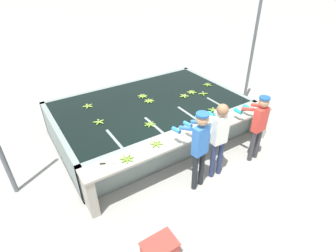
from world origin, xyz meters
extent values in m
plane|color=#A3A099|center=(0.00, 0.00, 0.00)|extent=(80.00, 80.00, 0.00)
cube|color=gray|center=(0.00, 2.02, 0.03)|extent=(4.82, 3.14, 0.06)
cube|color=gray|center=(0.00, 0.51, 0.45)|extent=(4.82, 0.12, 0.90)
cube|color=gray|center=(0.00, 3.53, 0.45)|extent=(4.82, 0.12, 0.90)
cube|color=gray|center=(-2.35, 2.02, 0.45)|extent=(0.12, 3.14, 0.90)
cube|color=gray|center=(2.35, 2.02, 0.45)|extent=(0.12, 3.14, 0.90)
cube|color=black|center=(0.00, 2.02, 0.48)|extent=(4.58, 2.90, 0.84)
cube|color=gray|center=(-1.45, 0.97, 0.45)|extent=(0.06, 0.80, 0.90)
cube|color=gray|center=(-0.48, 0.97, 0.45)|extent=(0.06, 0.80, 0.90)
cube|color=gray|center=(0.48, 0.97, 0.45)|extent=(0.06, 0.80, 0.90)
cube|color=gray|center=(1.45, 0.97, 0.45)|extent=(0.06, 0.80, 0.90)
cube|color=#A8A393|center=(0.00, 0.23, 0.88)|extent=(4.82, 0.45, 0.05)
cube|color=#A8A393|center=(-2.31, 0.23, 0.43)|extent=(0.16, 0.41, 0.85)
cube|color=#A8A393|center=(2.31, 0.23, 0.43)|extent=(0.16, 0.41, 0.85)
cylinder|color=#1E2328|center=(-0.35, -0.39, 0.43)|extent=(0.11, 0.11, 0.87)
cylinder|color=#1E2328|center=(-0.15, -0.36, 0.43)|extent=(0.11, 0.11, 0.87)
cube|color=blue|center=(-0.25, -0.37, 1.17)|extent=(0.34, 0.21, 0.61)
sphere|color=tan|center=(-0.25, -0.37, 1.63)|extent=(0.23, 0.23, 0.23)
cylinder|color=#1E5199|center=(-0.25, -0.37, 1.74)|extent=(0.25, 0.25, 0.04)
cylinder|color=blue|center=(-0.44, -0.15, 1.40)|extent=(0.12, 0.32, 0.18)
cylinder|color=teal|center=(-0.48, 0.10, 1.23)|extent=(0.11, 0.21, 0.08)
cylinder|color=blue|center=(-0.12, -0.10, 1.40)|extent=(0.12, 0.32, 0.18)
cylinder|color=teal|center=(-0.16, 0.15, 1.23)|extent=(0.11, 0.21, 0.08)
cylinder|color=navy|center=(0.20, -0.31, 0.44)|extent=(0.11, 0.11, 0.87)
cylinder|color=navy|center=(0.40, -0.32, 0.44)|extent=(0.11, 0.11, 0.87)
cube|color=white|center=(0.30, -0.32, 1.18)|extent=(0.33, 0.19, 0.62)
sphere|color=#896042|center=(0.30, -0.32, 1.64)|extent=(0.24, 0.24, 0.24)
cylinder|color=white|center=(0.16, -0.06, 1.41)|extent=(0.10, 0.31, 0.18)
cylinder|color=#1EA3AD|center=(0.18, 0.19, 1.24)|extent=(0.10, 0.21, 0.08)
cylinder|color=white|center=(0.48, -0.08, 1.41)|extent=(0.10, 0.31, 0.18)
cylinder|color=#1EA3AD|center=(0.50, 0.17, 1.24)|extent=(0.10, 0.21, 0.08)
cylinder|color=#38383D|center=(1.34, -0.40, 0.40)|extent=(0.11, 0.11, 0.80)
cylinder|color=#38383D|center=(1.54, -0.39, 0.40)|extent=(0.11, 0.11, 0.80)
cube|color=#DB3D33|center=(1.44, -0.39, 1.09)|extent=(0.33, 0.18, 0.57)
sphere|color=tan|center=(1.44, -0.39, 1.51)|extent=(0.22, 0.22, 0.22)
cylinder|color=#1E5199|center=(1.44, -0.39, 1.61)|extent=(0.23, 0.23, 0.04)
cylinder|color=#DB3D33|center=(1.27, -0.15, 1.29)|extent=(0.09, 0.31, 0.18)
cylinder|color=#1EA3AD|center=(1.26, 0.10, 1.12)|extent=(0.09, 0.20, 0.08)
cylinder|color=#DB3D33|center=(1.59, -0.14, 1.29)|extent=(0.09, 0.31, 0.18)
cylinder|color=#1EA3AD|center=(1.58, 0.11, 1.12)|extent=(0.09, 0.20, 0.08)
ellipsoid|color=#75A333|center=(1.06, 0.78, 0.92)|extent=(0.13, 0.16, 0.04)
ellipsoid|color=#75A333|center=(1.05, 0.72, 0.92)|extent=(0.17, 0.09, 0.04)
ellipsoid|color=#75A333|center=(1.10, 0.68, 0.92)|extent=(0.04, 0.17, 0.04)
ellipsoid|color=#75A333|center=(1.15, 0.72, 0.92)|extent=(0.17, 0.08, 0.04)
ellipsoid|color=#75A333|center=(1.13, 0.78, 0.92)|extent=(0.13, 0.16, 0.04)
cylinder|color=tan|center=(1.10, 0.74, 0.95)|extent=(0.03, 0.03, 0.04)
ellipsoid|color=#7FAD33|center=(1.53, 1.65, 0.92)|extent=(0.12, 0.17, 0.04)
ellipsoid|color=#7FAD33|center=(1.45, 1.63, 0.92)|extent=(0.17, 0.12, 0.04)
ellipsoid|color=#7FAD33|center=(1.47, 1.55, 0.92)|extent=(0.12, 0.17, 0.04)
ellipsoid|color=#7FAD33|center=(1.55, 1.57, 0.92)|extent=(0.17, 0.12, 0.04)
cylinder|color=tan|center=(1.50, 1.60, 0.95)|extent=(0.03, 0.03, 0.04)
ellipsoid|color=#9EC642|center=(-1.45, 2.61, 0.92)|extent=(0.12, 0.16, 0.04)
ellipsoid|color=#9EC642|center=(-1.38, 2.61, 0.92)|extent=(0.14, 0.15, 0.04)
ellipsoid|color=#9EC642|center=(-1.37, 2.67, 0.92)|extent=(0.17, 0.09, 0.04)
ellipsoid|color=#9EC642|center=(-1.42, 2.71, 0.92)|extent=(0.05, 0.17, 0.04)
ellipsoid|color=#9EC642|center=(-1.47, 2.67, 0.92)|extent=(0.17, 0.08, 0.04)
cylinder|color=tan|center=(-1.42, 2.65, 0.95)|extent=(0.03, 0.03, 0.04)
ellipsoid|color=#75A333|center=(-0.50, 1.04, 0.92)|extent=(0.17, 0.10, 0.04)
ellipsoid|color=#75A333|center=(-0.53, 1.07, 0.92)|extent=(0.08, 0.17, 0.04)
ellipsoid|color=#75A333|center=(-0.58, 1.07, 0.92)|extent=(0.13, 0.16, 0.04)
ellipsoid|color=#75A333|center=(-0.60, 1.02, 0.92)|extent=(0.17, 0.05, 0.04)
ellipsoid|color=#75A333|center=(-0.59, 0.98, 0.92)|extent=(0.14, 0.15, 0.04)
ellipsoid|color=#75A333|center=(-0.54, 0.97, 0.92)|extent=(0.06, 0.17, 0.04)
ellipsoid|color=#75A333|center=(-0.50, 0.99, 0.92)|extent=(0.17, 0.12, 0.04)
cylinder|color=tan|center=(-0.55, 1.02, 0.95)|extent=(0.03, 0.03, 0.04)
ellipsoid|color=#7FAD33|center=(1.96, 2.03, 0.92)|extent=(0.17, 0.11, 0.04)
ellipsoid|color=#7FAD33|center=(1.97, 1.97, 0.92)|extent=(0.15, 0.14, 0.04)
ellipsoid|color=#7FAD33|center=(2.03, 1.95, 0.92)|extent=(0.11, 0.17, 0.04)
ellipsoid|color=#7FAD33|center=(2.06, 2.01, 0.92)|extent=(0.17, 0.06, 0.04)
ellipsoid|color=#7FAD33|center=(2.02, 2.06, 0.92)|extent=(0.07, 0.17, 0.04)
cylinder|color=tan|center=(2.01, 2.00, 0.95)|extent=(0.03, 0.03, 0.04)
ellipsoid|color=#93BC3D|center=(-1.46, 1.81, 0.92)|extent=(0.06, 0.17, 0.04)
ellipsoid|color=#93BC3D|center=(-1.52, 1.78, 0.92)|extent=(0.17, 0.11, 0.04)
ellipsoid|color=#93BC3D|center=(-1.51, 1.72, 0.92)|extent=(0.14, 0.15, 0.04)
ellipsoid|color=#93BC3D|center=(-1.45, 1.71, 0.92)|extent=(0.11, 0.17, 0.04)
ellipsoid|color=#93BC3D|center=(-1.42, 1.77, 0.92)|extent=(0.17, 0.06, 0.04)
cylinder|color=tan|center=(-1.47, 1.76, 0.95)|extent=(0.03, 0.03, 0.04)
ellipsoid|color=#93BC3D|center=(0.07, 2.01, 0.92)|extent=(0.16, 0.12, 0.04)
ellipsoid|color=#93BC3D|center=(0.07, 2.06, 0.92)|extent=(0.17, 0.09, 0.04)
ellipsoid|color=#93BC3D|center=(0.04, 2.10, 0.92)|extent=(0.09, 0.17, 0.04)
ellipsoid|color=#93BC3D|center=(-0.01, 2.09, 0.92)|extent=(0.12, 0.16, 0.04)
ellipsoid|color=#93BC3D|center=(-0.03, 2.05, 0.92)|extent=(0.17, 0.06, 0.04)
ellipsoid|color=#93BC3D|center=(-0.02, 2.01, 0.92)|extent=(0.15, 0.14, 0.04)
ellipsoid|color=#93BC3D|center=(0.03, 1.99, 0.92)|extent=(0.05, 0.17, 0.04)
cylinder|color=tan|center=(0.02, 2.04, 0.95)|extent=(0.03, 0.03, 0.04)
ellipsoid|color=#93BC3D|center=(0.02, 2.45, 0.92)|extent=(0.04, 0.17, 0.04)
ellipsoid|color=#93BC3D|center=(-0.02, 2.43, 0.92)|extent=(0.15, 0.14, 0.04)
ellipsoid|color=#93BC3D|center=(-0.04, 2.38, 0.92)|extent=(0.17, 0.07, 0.04)
ellipsoid|color=#93BC3D|center=(-0.01, 2.34, 0.92)|extent=(0.11, 0.17, 0.04)
ellipsoid|color=#93BC3D|center=(0.04, 2.34, 0.92)|extent=(0.10, 0.17, 0.04)
ellipsoid|color=#93BC3D|center=(0.07, 2.38, 0.92)|extent=(0.17, 0.08, 0.04)
ellipsoid|color=#93BC3D|center=(0.06, 2.43, 0.92)|extent=(0.16, 0.13, 0.04)
cylinder|color=tan|center=(0.02, 2.39, 0.95)|extent=(0.03, 0.03, 0.04)
ellipsoid|color=#9EC642|center=(0.92, 1.78, 0.92)|extent=(0.17, 0.05, 0.04)
ellipsoid|color=#9EC642|center=(0.95, 1.73, 0.92)|extent=(0.10, 0.17, 0.04)
ellipsoid|color=#9EC642|center=(1.01, 1.74, 0.92)|extent=(0.15, 0.14, 0.04)
ellipsoid|color=#9EC642|center=(1.02, 1.80, 0.92)|extent=(0.16, 0.12, 0.04)
ellipsoid|color=#9EC642|center=(0.96, 1.83, 0.92)|extent=(0.07, 0.17, 0.04)
cylinder|color=tan|center=(0.97, 1.78, 0.95)|extent=(0.03, 0.03, 0.04)
ellipsoid|color=#93BC3D|center=(1.25, 1.88, 0.92)|extent=(0.15, 0.14, 0.04)
ellipsoid|color=#93BC3D|center=(1.24, 1.83, 0.92)|extent=(0.17, 0.09, 0.04)
ellipsoid|color=#93BC3D|center=(1.28, 1.79, 0.92)|extent=(0.07, 0.17, 0.04)
ellipsoid|color=#93BC3D|center=(1.33, 1.81, 0.92)|extent=(0.15, 0.14, 0.04)
ellipsoid|color=#93BC3D|center=(1.34, 1.86, 0.92)|extent=(0.17, 0.09, 0.04)
ellipsoid|color=#93BC3D|center=(1.30, 1.90, 0.92)|extent=(0.07, 0.17, 0.04)
cylinder|color=tan|center=(1.29, 1.84, 0.95)|extent=(0.03, 0.03, 0.04)
ellipsoid|color=#8CB738|center=(1.00, 0.14, 0.92)|extent=(0.16, 0.13, 0.04)
ellipsoid|color=#8CB738|center=(1.00, 0.21, 0.92)|extent=(0.16, 0.13, 0.04)
ellipsoid|color=#8CB738|center=(0.93, 0.22, 0.92)|extent=(0.09, 0.17, 0.04)
ellipsoid|color=#8CB738|center=(0.90, 0.17, 0.92)|extent=(0.17, 0.04, 0.04)
ellipsoid|color=#8CB738|center=(0.94, 0.12, 0.92)|extent=(0.08, 0.17, 0.04)
cylinder|color=tan|center=(0.95, 0.17, 0.96)|extent=(0.03, 0.03, 0.04)
ellipsoid|color=#75A333|center=(-1.57, 0.22, 0.92)|extent=(0.16, 0.13, 0.04)
ellipsoid|color=#75A333|center=(-1.58, 0.18, 0.92)|extent=(0.17, 0.08, 0.04)
ellipsoid|color=#75A333|center=(-1.55, 0.14, 0.92)|extent=(0.10, 0.17, 0.04)
ellipsoid|color=#75A333|center=(-1.50, 0.14, 0.92)|extent=(0.11, 0.17, 0.04)
ellipsoid|color=#75A333|center=(-1.47, 0.18, 0.92)|extent=(0.17, 0.06, 0.04)
ellipsoid|color=#75A333|center=(-1.48, 0.23, 0.92)|extent=(0.15, 0.14, 0.04)
ellipsoid|color=#75A333|center=(-1.53, 0.25, 0.92)|extent=(0.05, 0.17, 0.04)
cylinder|color=tan|center=(-1.53, 0.19, 0.96)|extent=(0.03, 0.03, 0.04)
ellipsoid|color=#75A333|center=(-0.87, 0.27, 0.92)|extent=(0.17, 0.10, 0.04)
ellipsoid|color=#75A333|center=(-0.83, 0.24, 0.92)|extent=(0.05, 0.17, 0.04)
ellipsoid|color=#75A333|center=(-0.78, 0.26, 0.92)|extent=(0.16, 0.13, 0.04)
ellipsoid|color=#75A333|center=(-0.77, 0.32, 0.92)|extent=(0.17, 0.10, 0.04)
ellipsoid|color=#75A333|center=(-0.82, 0.35, 0.92)|extent=(0.05, 0.17, 0.04)
ellipsoid|color=#75A333|center=(-0.87, 0.32, 0.92)|extent=(0.16, 0.13, 0.04)
cylinder|color=tan|center=(-0.82, 0.29, 0.96)|extent=(0.03, 0.03, 0.04)
cube|color=silver|center=(1.86, 0.23, 0.91)|extent=(0.20, 0.10, 0.00)
cube|color=black|center=(1.68, 0.31, 0.91)|extent=(0.10, 0.06, 0.02)
cube|color=silver|center=(-1.77, 0.24, 0.91)|extent=(0.19, 0.11, 0.00)
cube|color=black|center=(-1.95, 0.33, 0.91)|extent=(0.10, 0.07, 0.02)
cube|color=#B73D33|center=(-1.73, -1.26, 0.15)|extent=(0.52, 0.36, 0.30)
cube|color=#B73D33|center=(-1.73, -1.26, 0.31)|extent=(0.55, 0.39, 0.02)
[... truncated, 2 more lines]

